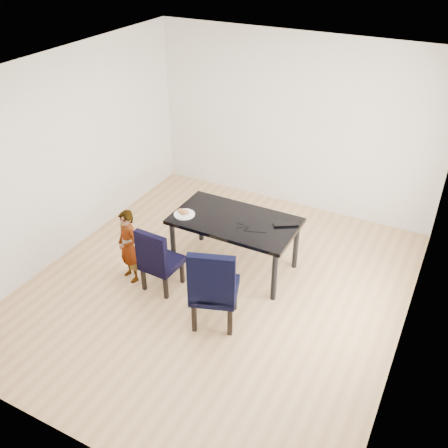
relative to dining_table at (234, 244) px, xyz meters
The scene contains 14 objects.
floor 0.63m from the dining_table, 90.00° to the right, with size 4.50×5.00×0.01m, color tan.
ceiling 2.38m from the dining_table, 90.00° to the right, with size 4.50×5.00×0.01m, color white.
wall_back 2.23m from the dining_table, 90.00° to the left, with size 4.50×0.01×2.70m, color white.
wall_front 3.16m from the dining_table, 90.00° to the right, with size 4.50×0.01×2.70m, color silver.
wall_left 2.51m from the dining_table, 167.50° to the right, with size 0.01×5.00×2.70m, color silver.
wall_right 2.51m from the dining_table, 12.50° to the right, with size 0.01×5.00×2.70m, color silver.
dining_table is the anchor object (origin of this frame).
chair_left 1.00m from the dining_table, 128.62° to the right, with size 0.43×0.45×0.89m, color black.
chair_right 1.07m from the dining_table, 75.90° to the right, with size 0.51×0.54×1.07m, color black.
child 1.37m from the dining_table, 142.24° to the right, with size 0.37×0.24×1.00m, color #FF3B15.
plate 0.76m from the dining_table, 162.50° to the right, with size 0.27×0.27×0.02m, color white.
sandwich 0.80m from the dining_table, 162.52° to the right, with size 0.17×0.08×0.07m, color #AE6D3E.
laptop 0.75m from the dining_table, 20.75° to the left, with size 0.32×0.21×0.03m, color black.
cable_tangle 0.45m from the dining_table, 41.77° to the right, with size 0.14×0.14×0.01m, color black.
Camera 1 is at (2.36, -4.36, 4.10)m, focal length 40.00 mm.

